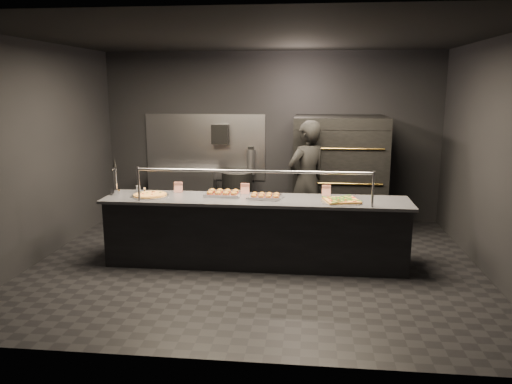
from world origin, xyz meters
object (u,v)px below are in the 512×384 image
beer_tap (116,184)px  slider_tray_a (223,193)px  service_counter (255,231)px  trash_bin (237,197)px  fire_extinguisher (251,161)px  worker (307,182)px  square_pizza (342,201)px  round_pizza (150,195)px  slider_tray_b (265,196)px  towel_dispenser (220,134)px  pizza_oven (339,173)px  prep_shelf (183,194)px

beer_tap → slider_tray_a: (1.48, 0.11, -0.12)m
service_counter → slider_tray_a: size_ratio=8.07×
beer_tap → trash_bin: beer_tap is taller
fire_extinguisher → worker: size_ratio=0.27×
beer_tap → square_pizza: 3.09m
fire_extinguisher → round_pizza: bearing=-114.6°
beer_tap → slider_tray_b: 2.08m
service_counter → fire_extinguisher: size_ratio=8.12×
towel_dispenser → worker: size_ratio=0.18×
slider_tray_b → worker: worker is taller
round_pizza → square_pizza: bearing=-1.7°
slider_tray_b → worker: (0.55, 1.10, -0.00)m
pizza_oven → square_pizza: bearing=-91.9°
towel_dispenser → beer_tap: towel_dispenser is taller
pizza_oven → round_pizza: 3.26m
prep_shelf → fire_extinguisher: fire_extinguisher is taller
round_pizza → trash_bin: bearing=67.7°
pizza_oven → beer_tap: (-3.15, -1.86, 0.10)m
round_pizza → slider_tray_a: (0.98, 0.16, 0.01)m
square_pizza → worker: 1.30m
towel_dispenser → slider_tray_a: bearing=-79.1°
square_pizza → slider_tray_b: bearing=173.6°
beer_tap → worker: worker is taller
towel_dispenser → worker: 2.10m
prep_shelf → towel_dispenser: size_ratio=3.43×
service_counter → slider_tray_a: 0.69m
slider_tray_b → square_pizza: (1.01, -0.11, -0.01)m
towel_dispenser → slider_tray_b: (1.03, -2.36, -0.60)m
prep_shelf → beer_tap: (-0.35, -2.28, 0.62)m
towel_dispenser → slider_tray_b: bearing=-66.5°
service_counter → prep_shelf: (-1.60, 2.32, -0.01)m
service_counter → pizza_oven: 2.30m
beer_tap → worker: size_ratio=0.27×
towel_dispenser → slider_tray_b: towel_dispenser is taller
towel_dispenser → beer_tap: (-1.05, -2.35, -0.48)m
service_counter → round_pizza: bearing=-179.8°
towel_dispenser → worker: worker is taller
fire_extinguisher → beer_tap: size_ratio=0.98×
round_pizza → square_pizza: 2.59m
beer_tap → square_pizza: bearing=-2.3°
slider_tray_b → slider_tray_a: bearing=168.6°
towel_dispenser → pizza_oven: bearing=-13.1°
round_pizza → slider_tray_b: (1.58, 0.04, 0.01)m
square_pizza → service_counter: bearing=175.8°
prep_shelf → fire_extinguisher: size_ratio=2.38×
pizza_oven → round_pizza: (-2.65, -1.91, -0.03)m
towel_dispenser → service_counter: bearing=-69.4°
beer_tap → square_pizza: (3.09, -0.12, -0.13)m
prep_shelf → beer_tap: 2.39m
round_pizza → service_counter: bearing=0.2°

